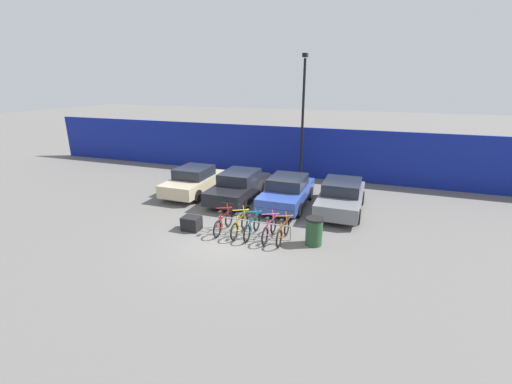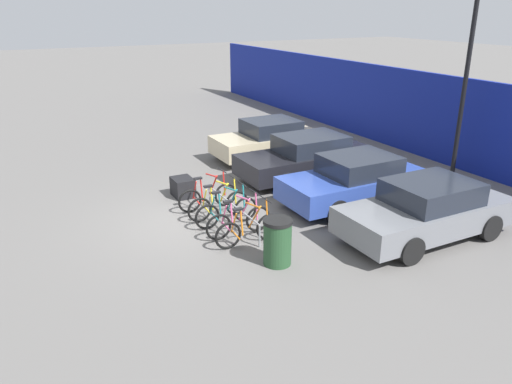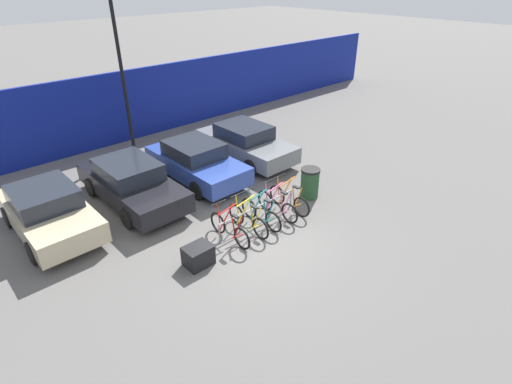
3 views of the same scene
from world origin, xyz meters
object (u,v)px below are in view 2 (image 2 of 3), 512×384
object	(u,v)px
bicycle_pink	(239,221)
lamp_post	(469,54)
car_black	(308,157)
car_blue	(356,181)
bicycle_yellow	(218,205)
bicycle_teal	(227,211)
bicycle_orange	(249,229)
cargo_crate	(183,187)
bicycle_red	(208,196)
trash_bin	(277,242)
car_grey	(427,210)
car_beige	(269,139)
bike_rack	(232,207)

from	to	relation	value
bicycle_pink	lamp_post	bearing A→B (deg)	98.65
car_black	car_blue	xyz separation A→B (m)	(2.49, -0.08, -0.00)
bicycle_yellow	bicycle_teal	world-z (taller)	same
bicycle_yellow	bicycle_orange	bearing A→B (deg)	-0.69
bicycle_yellow	lamp_post	world-z (taller)	lamp_post
bicycle_pink	cargo_crate	world-z (taller)	bicycle_pink
car_black	lamp_post	distance (m)	5.64
bicycle_red	trash_bin	size ratio (longest dim) A/B	1.66
car_grey	bicycle_red	bearing A→B (deg)	-135.94
bicycle_red	car_grey	xyz separation A→B (m)	(4.03, 3.90, 0.31)
bicycle_teal	bicycle_pink	xyz separation A→B (m)	(0.69, 0.00, 0.00)
car_grey	trash_bin	bearing A→B (deg)	-97.51
bicycle_pink	car_black	xyz separation A→B (m)	(-2.81, 3.84, 0.31)
bicycle_red	car_blue	bearing A→B (deg)	66.39
bicycle_yellow	bicycle_teal	bearing A→B (deg)	-0.69
bicycle_teal	car_beige	distance (m)	6.07
bicycle_teal	bicycle_pink	distance (m)	0.69
car_blue	car_grey	world-z (taller)	same
bicycle_orange	car_grey	xyz separation A→B (m)	(1.62, 3.90, 0.31)
bicycle_red	bicycle_teal	distance (m)	1.20
bike_rack	car_black	world-z (taller)	car_black
bicycle_yellow	trash_bin	world-z (taller)	bicycle_yellow
bike_rack	bicycle_yellow	bearing A→B (deg)	-163.90
bike_rack	bicycle_orange	world-z (taller)	bicycle_orange
bicycle_teal	trash_bin	size ratio (longest dim) A/B	1.66
bicycle_teal	bicycle_orange	bearing A→B (deg)	-3.03
lamp_post	trash_bin	bearing A→B (deg)	-73.68
bicycle_pink	bicycle_orange	bearing A→B (deg)	3.95
car_grey	car_black	bearing A→B (deg)	-179.33
car_black	bicycle_red	bearing A→B (deg)	-76.41
bike_rack	car_beige	world-z (taller)	car_beige
bike_rack	cargo_crate	bearing A→B (deg)	-170.42
bicycle_yellow	bike_rack	bearing A→B (deg)	15.42
bicycle_yellow	bicycle_pink	distance (m)	1.19
bicycle_pink	bicycle_orange	world-z (taller)	same
car_blue	lamp_post	bearing A→B (deg)	94.46
bicycle_orange	cargo_crate	size ratio (longest dim) A/B	2.44
bicycle_yellow	bicycle_teal	xyz separation A→B (m)	(0.51, 0.00, 0.00)
lamp_post	cargo_crate	bearing A→B (deg)	-106.80
bike_rack	bicycle_yellow	world-z (taller)	bicycle_yellow
bike_rack	bicycle_red	distance (m)	1.22
bicycle_pink	car_beige	xyz separation A→B (m)	(-5.37, 3.85, 0.31)
bicycle_yellow	cargo_crate	xyz separation A→B (m)	(-1.95, -0.27, -0.10)
bike_rack	car_grey	xyz separation A→B (m)	(2.82, 3.75, 0.22)
bike_rack	bicycle_teal	world-z (taller)	bicycle_teal
bike_rack	bicycle_orange	distance (m)	1.22
trash_bin	bicycle_orange	bearing A→B (deg)	-174.18
car_beige	car_black	distance (m)	2.56
bicycle_red	bicycle_pink	world-z (taller)	same
bike_rack	car_blue	bearing A→B (deg)	84.46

